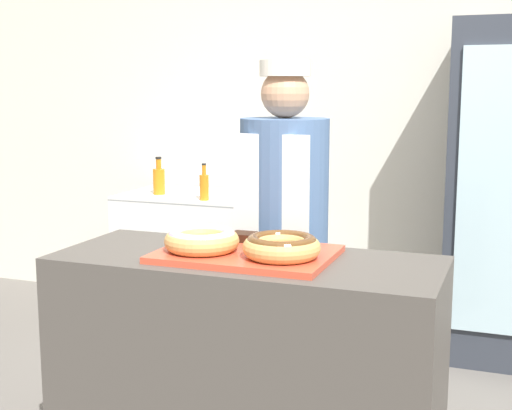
{
  "coord_description": "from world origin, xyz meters",
  "views": [
    {
      "loc": [
        0.93,
        -2.38,
        1.51
      ],
      "look_at": [
        0.0,
        0.1,
        1.08
      ],
      "focal_mm": 50.0,
      "sensor_mm": 36.0,
      "label": 1
    }
  ],
  "objects_px": {
    "brownie_back_left": "(243,237)",
    "chest_freezer": "(192,255)",
    "donut_chocolate_glaze": "(282,246)",
    "baker_person": "(284,236)",
    "bottle_orange_b": "(204,186)",
    "donut_light_glaze": "(202,239)",
    "serving_tray": "(246,254)",
    "brownie_back_right": "(281,240)",
    "bottle_orange": "(159,180)"
  },
  "relations": [
    {
      "from": "baker_person",
      "to": "bottle_orange_b",
      "type": "distance_m",
      "value": 1.23
    },
    {
      "from": "brownie_back_right",
      "to": "chest_freezer",
      "type": "height_order",
      "value": "brownie_back_right"
    },
    {
      "from": "baker_person",
      "to": "bottle_orange_b",
      "type": "height_order",
      "value": "baker_person"
    },
    {
      "from": "brownie_back_left",
      "to": "chest_freezer",
      "type": "distance_m",
      "value": 1.94
    },
    {
      "from": "bottle_orange_b",
      "to": "baker_person",
      "type": "bearing_deg",
      "value": -48.4
    },
    {
      "from": "donut_chocolate_glaze",
      "to": "baker_person",
      "type": "distance_m",
      "value": 0.7
    },
    {
      "from": "bottle_orange_b",
      "to": "donut_chocolate_glaze",
      "type": "bearing_deg",
      "value": -56.91
    },
    {
      "from": "donut_light_glaze",
      "to": "brownie_back_left",
      "type": "distance_m",
      "value": 0.23
    },
    {
      "from": "donut_light_glaze",
      "to": "brownie_back_left",
      "type": "xyz_separation_m",
      "value": [
        0.08,
        0.22,
        -0.03
      ]
    },
    {
      "from": "donut_chocolate_glaze",
      "to": "brownie_back_right",
      "type": "height_order",
      "value": "donut_chocolate_glaze"
    },
    {
      "from": "donut_light_glaze",
      "to": "baker_person",
      "type": "height_order",
      "value": "baker_person"
    },
    {
      "from": "donut_chocolate_glaze",
      "to": "brownie_back_right",
      "type": "xyz_separation_m",
      "value": [
        -0.08,
        0.22,
        -0.03
      ]
    },
    {
      "from": "donut_light_glaze",
      "to": "brownie_back_right",
      "type": "distance_m",
      "value": 0.32
    },
    {
      "from": "brownie_back_right",
      "to": "serving_tray",
      "type": "bearing_deg",
      "value": -115.74
    },
    {
      "from": "brownie_back_left",
      "to": "bottle_orange_b",
      "type": "bearing_deg",
      "value": 120.29
    },
    {
      "from": "bottle_orange_b",
      "to": "bottle_orange",
      "type": "bearing_deg",
      "value": 162.12
    },
    {
      "from": "donut_chocolate_glaze",
      "to": "brownie_back_left",
      "type": "distance_m",
      "value": 0.32
    },
    {
      "from": "bottle_orange",
      "to": "chest_freezer",
      "type": "bearing_deg",
      "value": 30.68
    },
    {
      "from": "baker_person",
      "to": "bottle_orange",
      "type": "bearing_deg",
      "value": 138.86
    },
    {
      "from": "donut_chocolate_glaze",
      "to": "bottle_orange",
      "type": "distance_m",
      "value": 2.21
    },
    {
      "from": "donut_light_glaze",
      "to": "baker_person",
      "type": "xyz_separation_m",
      "value": [
        0.1,
        0.66,
        -0.11
      ]
    },
    {
      "from": "donut_light_glaze",
      "to": "baker_person",
      "type": "distance_m",
      "value": 0.68
    },
    {
      "from": "brownie_back_left",
      "to": "baker_person",
      "type": "bearing_deg",
      "value": 87.27
    },
    {
      "from": "brownie_back_left",
      "to": "brownie_back_right",
      "type": "height_order",
      "value": "same"
    },
    {
      "from": "baker_person",
      "to": "bottle_orange",
      "type": "relative_size",
      "value": 6.75
    },
    {
      "from": "brownie_back_right",
      "to": "bottle_orange_b",
      "type": "height_order",
      "value": "bottle_orange_b"
    },
    {
      "from": "baker_person",
      "to": "bottle_orange_b",
      "type": "bearing_deg",
      "value": 131.6
    },
    {
      "from": "serving_tray",
      "to": "donut_chocolate_glaze",
      "type": "height_order",
      "value": "donut_chocolate_glaze"
    },
    {
      "from": "brownie_back_left",
      "to": "chest_freezer",
      "type": "relative_size",
      "value": 0.1
    },
    {
      "from": "donut_light_glaze",
      "to": "brownie_back_left",
      "type": "bearing_deg",
      "value": 70.35
    },
    {
      "from": "donut_chocolate_glaze",
      "to": "brownie_back_right",
      "type": "distance_m",
      "value": 0.23
    },
    {
      "from": "donut_light_glaze",
      "to": "brownie_back_left",
      "type": "relative_size",
      "value": 3.06
    },
    {
      "from": "donut_chocolate_glaze",
      "to": "chest_freezer",
      "type": "relative_size",
      "value": 0.32
    },
    {
      "from": "donut_light_glaze",
      "to": "donut_chocolate_glaze",
      "type": "distance_m",
      "value": 0.31
    },
    {
      "from": "brownie_back_left",
      "to": "bottle_orange",
      "type": "bearing_deg",
      "value": 128.28
    },
    {
      "from": "donut_light_glaze",
      "to": "chest_freezer",
      "type": "bearing_deg",
      "value": 116.88
    },
    {
      "from": "serving_tray",
      "to": "donut_light_glaze",
      "type": "bearing_deg",
      "value": -160.56
    },
    {
      "from": "bottle_orange",
      "to": "brownie_back_right",
      "type": "bearing_deg",
      "value": -48.2
    },
    {
      "from": "brownie_back_left",
      "to": "baker_person",
      "type": "height_order",
      "value": "baker_person"
    },
    {
      "from": "brownie_back_right",
      "to": "bottle_orange_b",
      "type": "distance_m",
      "value": 1.66
    },
    {
      "from": "brownie_back_right",
      "to": "bottle_orange",
      "type": "xyz_separation_m",
      "value": [
        -1.33,
        1.48,
        -0.01
      ]
    },
    {
      "from": "serving_tray",
      "to": "brownie_back_right",
      "type": "bearing_deg",
      "value": 64.26
    },
    {
      "from": "brownie_back_left",
      "to": "bottle_orange",
      "type": "distance_m",
      "value": 1.89
    },
    {
      "from": "serving_tray",
      "to": "bottle_orange_b",
      "type": "relative_size",
      "value": 2.81
    },
    {
      "from": "chest_freezer",
      "to": "bottle_orange",
      "type": "xyz_separation_m",
      "value": [
        -0.18,
        -0.11,
        0.51
      ]
    },
    {
      "from": "serving_tray",
      "to": "donut_chocolate_glaze",
      "type": "bearing_deg",
      "value": -19.44
    },
    {
      "from": "chest_freezer",
      "to": "serving_tray",
      "type": "bearing_deg",
      "value": -58.57
    },
    {
      "from": "donut_chocolate_glaze",
      "to": "brownie_back_left",
      "type": "height_order",
      "value": "donut_chocolate_glaze"
    },
    {
      "from": "bottle_orange",
      "to": "brownie_back_left",
      "type": "bearing_deg",
      "value": -51.72
    },
    {
      "from": "brownie_back_right",
      "to": "donut_chocolate_glaze",
      "type": "bearing_deg",
      "value": -70.35
    }
  ]
}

